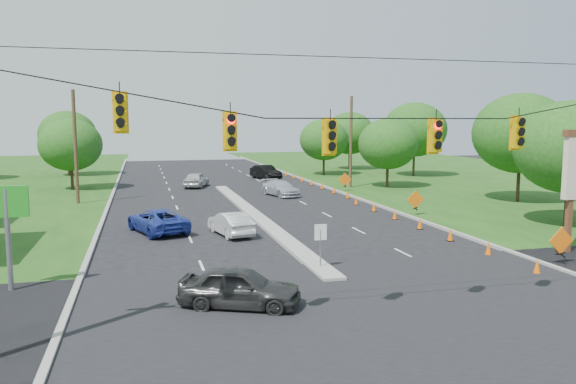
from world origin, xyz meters
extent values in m
plane|color=black|center=(0.00, 0.00, 0.00)|extent=(160.00, 160.00, 0.00)
cube|color=black|center=(0.00, 0.00, 0.00)|extent=(160.00, 14.00, 0.02)
cube|color=gray|center=(-10.10, 30.00, 0.00)|extent=(0.25, 110.00, 0.16)
cube|color=gray|center=(10.10, 30.00, 0.00)|extent=(0.25, 110.00, 0.16)
cube|color=gray|center=(0.00, 21.00, 0.00)|extent=(1.00, 34.00, 0.18)
cylinder|color=gray|center=(0.00, 6.00, 0.90)|extent=(0.06, 0.06, 1.80)
cube|color=white|center=(0.00, 6.00, 1.70)|extent=(0.55, 0.04, 0.70)
cylinder|color=black|center=(0.00, -1.00, 7.00)|extent=(24.00, 0.04, 0.04)
cube|color=#F2B106|center=(-8.00, -1.00, 6.75)|extent=(0.34, 0.24, 1.00)
cube|color=#F2B106|center=(-5.00, -1.00, 6.22)|extent=(0.34, 0.24, 1.00)
cube|color=#F2B106|center=(-2.00, -1.00, 6.05)|extent=(0.34, 0.24, 1.00)
cube|color=#F2B106|center=(1.50, -1.00, 6.05)|extent=(0.34, 0.24, 1.00)
cube|color=#F2B106|center=(4.50, -1.00, 6.14)|extent=(0.34, 0.24, 1.00)
cylinder|color=#422D1C|center=(-12.50, 30.00, 4.50)|extent=(0.28, 0.28, 9.00)
cylinder|color=#422D1C|center=(12.50, 35.00, 4.50)|extent=(0.28, 0.28, 9.00)
cylinder|color=gray|center=(-12.50, 6.00, 2.00)|extent=(0.20, 0.20, 4.00)
cube|color=#1F921D|center=(-12.50, 6.00, 3.50)|extent=(1.60, 0.15, 1.20)
cube|color=#59331E|center=(12.90, 6.00, 2.20)|extent=(0.25, 0.25, 4.40)
cone|color=#F85E05|center=(8.78, 3.00, 0.35)|extent=(0.32, 0.32, 0.70)
cone|color=#F85E05|center=(8.78, 6.50, 0.35)|extent=(0.32, 0.32, 0.70)
cone|color=#F85E05|center=(8.78, 10.00, 0.35)|extent=(0.32, 0.32, 0.70)
cone|color=#F85E05|center=(8.78, 13.50, 0.35)|extent=(0.32, 0.32, 0.70)
cone|color=#F85E05|center=(8.78, 17.00, 0.35)|extent=(0.32, 0.32, 0.70)
cone|color=#F85E05|center=(8.78, 20.50, 0.35)|extent=(0.32, 0.32, 0.70)
cone|color=#F85E05|center=(8.78, 24.00, 0.35)|extent=(0.32, 0.32, 0.70)
cone|color=#F85E05|center=(9.38, 27.50, 0.35)|extent=(0.32, 0.32, 0.70)
cone|color=#F85E05|center=(9.38, 31.00, 0.35)|extent=(0.32, 0.32, 0.70)
cone|color=#F85E05|center=(9.38, 34.50, 0.35)|extent=(0.32, 0.32, 0.70)
cone|color=#F85E05|center=(9.38, 38.00, 0.35)|extent=(0.32, 0.32, 0.70)
cone|color=#F85E05|center=(9.38, 41.50, 0.35)|extent=(0.32, 0.32, 0.70)
cone|color=#F85E05|center=(9.38, 45.00, 0.35)|extent=(0.32, 0.32, 0.70)
cone|color=#F85E05|center=(9.38, 48.50, 0.35)|extent=(0.32, 0.32, 0.70)
cube|color=black|center=(10.80, 4.00, 0.55)|extent=(0.06, 0.58, 0.26)
cube|color=black|center=(10.80, 4.00, 0.55)|extent=(0.06, 0.58, 0.26)
cube|color=orange|center=(10.80, 4.00, 1.15)|extent=(1.27, 0.05, 1.27)
cube|color=black|center=(10.80, 18.00, 0.55)|extent=(0.06, 0.58, 0.26)
cube|color=black|center=(10.80, 18.00, 0.55)|extent=(0.06, 0.58, 0.26)
cube|color=orange|center=(10.80, 18.00, 1.15)|extent=(1.27, 0.05, 1.27)
cube|color=black|center=(10.80, 32.00, 0.55)|extent=(0.06, 0.58, 0.26)
cube|color=black|center=(10.80, 32.00, 0.55)|extent=(0.06, 0.58, 0.26)
cube|color=orange|center=(10.80, 32.00, 1.15)|extent=(1.27, 0.05, 1.27)
cylinder|color=black|center=(-14.00, 40.00, 1.26)|extent=(0.28, 0.28, 2.52)
ellipsoid|color=#194C14|center=(-14.00, 40.00, 4.34)|extent=(5.88, 5.88, 5.04)
cylinder|color=black|center=(-16.00, 55.00, 1.44)|extent=(0.28, 0.28, 2.88)
ellipsoid|color=#194C14|center=(-16.00, 55.00, 4.96)|extent=(6.72, 6.72, 5.76)
cylinder|color=black|center=(18.00, 12.00, 1.44)|extent=(0.28, 0.28, 2.88)
ellipsoid|color=#194C14|center=(18.00, 12.00, 4.96)|extent=(6.72, 6.72, 5.76)
cylinder|color=black|center=(22.00, 22.00, 1.62)|extent=(0.28, 0.28, 3.24)
ellipsoid|color=#194C14|center=(22.00, 22.00, 5.58)|extent=(7.56, 7.56, 6.48)
cylinder|color=black|center=(16.00, 34.00, 1.26)|extent=(0.28, 0.28, 2.52)
ellipsoid|color=#194C14|center=(16.00, 34.00, 4.34)|extent=(5.88, 5.88, 5.04)
cylinder|color=black|center=(24.00, 44.00, 1.62)|extent=(0.28, 0.28, 3.24)
ellipsoid|color=#194C14|center=(24.00, 44.00, 5.58)|extent=(7.56, 7.56, 6.48)
cylinder|color=black|center=(20.00, 55.00, 1.44)|extent=(0.28, 0.28, 2.88)
ellipsoid|color=#194C14|center=(20.00, 55.00, 4.96)|extent=(6.72, 6.72, 5.76)
cylinder|color=black|center=(14.00, 48.00, 1.26)|extent=(0.28, 0.28, 2.52)
ellipsoid|color=#194C14|center=(14.00, 48.00, 4.34)|extent=(5.88, 5.88, 5.04)
imported|color=#2A2A2A|center=(-4.28, 1.93, 0.73)|extent=(4.62, 3.30, 1.46)
imported|color=silver|center=(-2.64, 14.66, 0.67)|extent=(2.28, 4.30, 1.35)
imported|color=navy|center=(-6.70, 16.52, 0.71)|extent=(3.91, 5.62, 1.43)
imported|color=#A6ABB8|center=(4.32, 30.80, 0.68)|extent=(2.99, 5.00, 1.36)
imported|color=#B1B1B1|center=(-2.28, 39.26, 0.76)|extent=(3.20, 4.79, 1.52)
imported|color=black|center=(6.20, 45.52, 0.79)|extent=(3.01, 5.09, 1.58)
camera|label=1|loc=(-7.48, -16.97, 6.50)|focal=35.00mm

